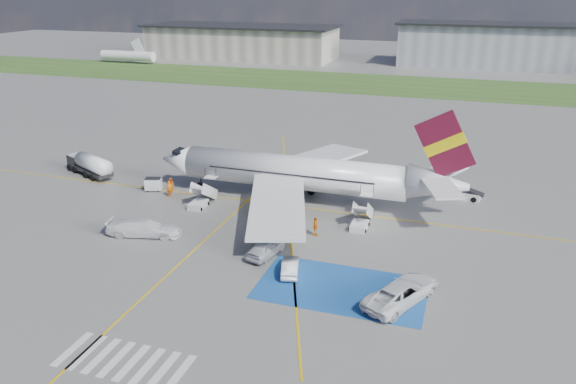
{
  "coord_description": "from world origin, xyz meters",
  "views": [
    {
      "loc": [
        18.67,
        -44.4,
        24.22
      ],
      "look_at": [
        1.49,
        7.46,
        3.5
      ],
      "focal_mm": 35.0,
      "sensor_mm": 36.0,
      "label": 1
    }
  ],
  "objects_px": {
    "car_silver_b": "(290,266)",
    "van_white_a": "(402,289)",
    "airliner": "(306,174)",
    "fuel_tanker": "(90,166)",
    "van_white_b": "(144,225)",
    "belt_loader": "(458,194)",
    "gpu_cart": "(154,185)",
    "car_silver_a": "(266,248)"
  },
  "relations": [
    {
      "from": "van_white_a",
      "to": "van_white_b",
      "type": "bearing_deg",
      "value": 17.08
    },
    {
      "from": "airliner",
      "to": "gpu_cart",
      "type": "relative_size",
      "value": 16.64
    },
    {
      "from": "airliner",
      "to": "belt_loader",
      "type": "xyz_separation_m",
      "value": [
        16.86,
        6.81,
        -2.98
      ]
    },
    {
      "from": "belt_loader",
      "to": "car_silver_b",
      "type": "xyz_separation_m",
      "value": [
        -13.25,
        -23.69,
        0.26
      ]
    },
    {
      "from": "belt_loader",
      "to": "van_white_b",
      "type": "distance_m",
      "value": 36.31
    },
    {
      "from": "car_silver_b",
      "to": "van_white_b",
      "type": "height_order",
      "value": "van_white_b"
    },
    {
      "from": "gpu_cart",
      "to": "car_silver_a",
      "type": "relative_size",
      "value": 0.47
    },
    {
      "from": "belt_loader",
      "to": "car_silver_b",
      "type": "relative_size",
      "value": 1.38
    },
    {
      "from": "gpu_cart",
      "to": "belt_loader",
      "type": "height_order",
      "value": "belt_loader"
    },
    {
      "from": "fuel_tanker",
      "to": "car_silver_b",
      "type": "height_order",
      "value": "fuel_tanker"
    },
    {
      "from": "gpu_cart",
      "to": "belt_loader",
      "type": "distance_m",
      "value": 36.76
    },
    {
      "from": "belt_loader",
      "to": "van_white_a",
      "type": "bearing_deg",
      "value": -90.23
    },
    {
      "from": "van_white_b",
      "to": "car_silver_b",
      "type": "bearing_deg",
      "value": -112.1
    },
    {
      "from": "belt_loader",
      "to": "car_silver_a",
      "type": "distance_m",
      "value": 26.87
    },
    {
      "from": "gpu_cart",
      "to": "car_silver_a",
      "type": "bearing_deg",
      "value": -49.68
    },
    {
      "from": "van_white_a",
      "to": "gpu_cart",
      "type": "bearing_deg",
      "value": 0.06
    },
    {
      "from": "fuel_tanker",
      "to": "van_white_b",
      "type": "height_order",
      "value": "fuel_tanker"
    },
    {
      "from": "fuel_tanker",
      "to": "belt_loader",
      "type": "distance_m",
      "value": 47.07
    },
    {
      "from": "car_silver_a",
      "to": "fuel_tanker",
      "type": "bearing_deg",
      "value": -13.76
    },
    {
      "from": "car_silver_b",
      "to": "van_white_a",
      "type": "height_order",
      "value": "van_white_a"
    },
    {
      "from": "fuel_tanker",
      "to": "van_white_b",
      "type": "xyz_separation_m",
      "value": [
        16.89,
        -14.12,
        -0.08
      ]
    },
    {
      "from": "airliner",
      "to": "van_white_b",
      "type": "xyz_separation_m",
      "value": [
        -12.82,
        -14.09,
        -2.27
      ]
    },
    {
      "from": "airliner",
      "to": "car_silver_b",
      "type": "xyz_separation_m",
      "value": [
        3.61,
        -16.87,
        -2.72
      ]
    },
    {
      "from": "belt_loader",
      "to": "van_white_a",
      "type": "distance_m",
      "value": 25.49
    },
    {
      "from": "car_silver_a",
      "to": "airliner",
      "type": "bearing_deg",
      "value": -76.54
    },
    {
      "from": "airliner",
      "to": "van_white_a",
      "type": "distance_m",
      "value": 22.98
    },
    {
      "from": "car_silver_b",
      "to": "car_silver_a",
      "type": "bearing_deg",
      "value": -52.55
    },
    {
      "from": "fuel_tanker",
      "to": "car_silver_a",
      "type": "height_order",
      "value": "fuel_tanker"
    },
    {
      "from": "airliner",
      "to": "car_silver_b",
      "type": "bearing_deg",
      "value": -77.93
    },
    {
      "from": "car_silver_b",
      "to": "van_white_a",
      "type": "distance_m",
      "value": 10.05
    },
    {
      "from": "gpu_cart",
      "to": "car_silver_b",
      "type": "distance_m",
      "value": 26.58
    },
    {
      "from": "car_silver_a",
      "to": "car_silver_b",
      "type": "xyz_separation_m",
      "value": [
        3.21,
        -2.46,
        -0.13
      ]
    },
    {
      "from": "fuel_tanker",
      "to": "belt_loader",
      "type": "bearing_deg",
      "value": 33.2
    },
    {
      "from": "van_white_b",
      "to": "gpu_cart",
      "type": "bearing_deg",
      "value": 14.35
    },
    {
      "from": "van_white_b",
      "to": "belt_loader",
      "type": "bearing_deg",
      "value": -67.33
    },
    {
      "from": "fuel_tanker",
      "to": "car_silver_b",
      "type": "relative_size",
      "value": 2.09
    },
    {
      "from": "van_white_a",
      "to": "van_white_b",
      "type": "xyz_separation_m",
      "value": [
        -26.35,
        4.35,
        -0.02
      ]
    },
    {
      "from": "airliner",
      "to": "fuel_tanker",
      "type": "height_order",
      "value": "airliner"
    },
    {
      "from": "gpu_cart",
      "to": "van_white_b",
      "type": "height_order",
      "value": "van_white_b"
    },
    {
      "from": "belt_loader",
      "to": "van_white_a",
      "type": "relative_size",
      "value": 0.92
    },
    {
      "from": "van_white_b",
      "to": "van_white_a",
      "type": "bearing_deg",
      "value": -111.86
    },
    {
      "from": "airliner",
      "to": "car_silver_b",
      "type": "height_order",
      "value": "airliner"
    }
  ]
}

